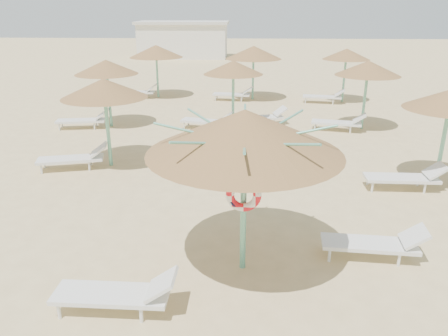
{
  "coord_description": "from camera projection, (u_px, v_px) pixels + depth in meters",
  "views": [
    {
      "loc": [
        -0.16,
        -7.15,
        4.65
      ],
      "look_at": [
        -0.59,
        1.79,
        1.3
      ],
      "focal_mm": 35.0,
      "sensor_mm": 36.0,
      "label": 1
    }
  ],
  "objects": [
    {
      "name": "ground",
      "position": [
        251.0,
        265.0,
        8.32
      ],
      "size": [
        120.0,
        120.0,
        0.0
      ],
      "primitive_type": "plane",
      "color": "#D6BA82",
      "rests_on": "ground"
    },
    {
      "name": "main_palapa",
      "position": [
        245.0,
        132.0,
        7.33
      ],
      "size": [
        3.39,
        3.39,
        3.04
      ],
      "color": "#67B396",
      "rests_on": "ground"
    },
    {
      "name": "lounger_main_a",
      "position": [
        119.0,
        293.0,
        6.95
      ],
      "size": [
        1.99,
        0.63,
        0.72
      ],
      "rotation": [
        0.0,
        0.0,
        -0.02
      ],
      "color": "silver",
      "rests_on": "ground"
    },
    {
      "name": "lounger_main_b",
      "position": [
        376.0,
        243.0,
        8.43
      ],
      "size": [
        1.99,
        0.73,
        0.71
      ],
      "rotation": [
        0.0,
        0.0,
        -0.08
      ],
      "color": "silver",
      "rests_on": "ground"
    },
    {
      "name": "palapa_field",
      "position": [
        259.0,
        67.0,
        17.59
      ],
      "size": [
        18.13,
        14.37,
        2.72
      ],
      "color": "#67B396",
      "rests_on": "ground"
    },
    {
      "name": "service_hut",
      "position": [
        183.0,
        39.0,
        40.75
      ],
      "size": [
        8.4,
        4.4,
        3.25
      ],
      "color": "silver",
      "rests_on": "ground"
    }
  ]
}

